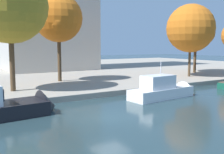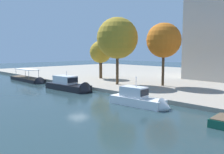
{
  "view_description": "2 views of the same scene",
  "coord_description": "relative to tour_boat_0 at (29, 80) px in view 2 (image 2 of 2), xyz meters",
  "views": [
    {
      "loc": [
        -9.83,
        -15.95,
        5.07
      ],
      "look_at": [
        2.22,
        3.29,
        2.41
      ],
      "focal_mm": 42.88,
      "sensor_mm": 36.0,
      "label": 1
    },
    {
      "loc": [
        26.19,
        -18.75,
        6.6
      ],
      "look_at": [
        0.9,
        5.59,
        2.78
      ],
      "focal_mm": 37.91,
      "sensor_mm": 36.0,
      "label": 2
    }
  ],
  "objects": [
    {
      "name": "ground_plane",
      "position": [
        23.82,
        -3.97,
        -0.23
      ],
      "size": [
        220.0,
        220.0,
        0.0
      ],
      "primitive_type": "plane",
      "color": "#23383D"
    },
    {
      "name": "tree_4",
      "position": [
        26.17,
        12.37,
        8.37
      ],
      "size": [
        6.04,
        6.04,
        10.98
      ],
      "color": "#4C3823",
      "rests_on": "dock_promenade"
    },
    {
      "name": "tree_2",
      "position": [
        9.88,
        12.29,
        6.2
      ],
      "size": [
        5.0,
        4.89,
        8.37
      ],
      "color": "#4C3823",
      "rests_on": "dock_promenade"
    },
    {
      "name": "tour_boat_0",
      "position": [
        0.0,
        0.0,
        0.0
      ],
      "size": [
        13.42,
        2.8,
        3.85
      ],
      "rotation": [
        0.0,
        0.0,
        -0.0
      ],
      "color": "black",
      "rests_on": "ground_plane"
    },
    {
      "name": "dock_promenade",
      "position": [
        23.82,
        29.98,
        0.05
      ],
      "size": [
        120.0,
        55.0,
        0.56
      ],
      "primitive_type": "cube",
      "color": "gray",
      "rests_on": "ground_plane"
    },
    {
      "name": "mooring_bollard_0",
      "position": [
        8.46,
        3.35,
        0.75
      ],
      "size": [
        0.24,
        0.24,
        0.78
      ],
      "color": "#2D2D33",
      "rests_on": "dock_promenade"
    },
    {
      "name": "motor_yacht_2",
      "position": [
        32.16,
        -0.75,
        0.4
      ],
      "size": [
        8.21,
        2.86,
        4.3
      ],
      "rotation": [
        0.0,
        0.0,
        0.09
      ],
      "color": "white",
      "rests_on": "ground_plane"
    },
    {
      "name": "motor_yacht_1",
      "position": [
        16.27,
        -0.23,
        0.44
      ],
      "size": [
        10.37,
        3.62,
        4.28
      ],
      "rotation": [
        0.0,
        0.0,
        0.08
      ],
      "color": "black",
      "rests_on": "ground_plane"
    },
    {
      "name": "tree_3",
      "position": [
        19.77,
        7.65,
        8.83
      ],
      "size": [
        7.45,
        7.45,
        12.15
      ],
      "color": "#4C3823",
      "rests_on": "dock_promenade"
    }
  ]
}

